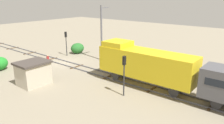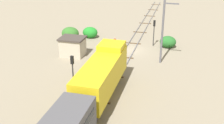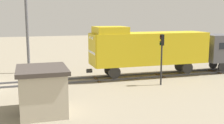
{
  "view_description": "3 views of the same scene",
  "coord_description": "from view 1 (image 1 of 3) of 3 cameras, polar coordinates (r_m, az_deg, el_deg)",
  "views": [
    {
      "loc": [
        20.05,
        26.0,
        9.79
      ],
      "look_at": [
        -0.86,
        8.98,
        1.66
      ],
      "focal_mm": 35.0,
      "sensor_mm": 36.0,
      "label": 1
    },
    {
      "loc": [
        -7.74,
        39.26,
        15.38
      ],
      "look_at": [
        0.09,
        10.02,
        2.23
      ],
      "focal_mm": 45.0,
      "sensor_mm": 36.0,
      "label": 2
    },
    {
      "loc": [
        24.08,
        3.41,
        5.76
      ],
      "look_at": [
        -1.48,
        11.21,
        1.29
      ],
      "focal_mm": 45.0,
      "sensor_mm": 36.0,
      "label": 3
    }
  ],
  "objects": [
    {
      "name": "relay_hut",
      "position": [
        26.55,
        -19.87,
        -2.7
      ],
      "size": [
        3.5,
        2.9,
        2.74
      ],
      "color": "#B2A893",
      "rests_on": "ground"
    },
    {
      "name": "railway_track",
      "position": [
        34.24,
        -12.67,
        -0.12
      ],
      "size": [
        2.4,
        74.36,
        0.16
      ],
      "color": "#595960",
      "rests_on": "ground"
    },
    {
      "name": "traffic_signal_mid",
      "position": [
        21.65,
        3.16,
        -1.72
      ],
      "size": [
        0.32,
        0.34,
        4.22
      ],
      "color": "#262628",
      "rests_on": "ground"
    },
    {
      "name": "ground_plane",
      "position": [
        34.26,
        -12.67,
        -0.24
      ],
      "size": [
        111.54,
        111.54,
        0.0
      ],
      "primitive_type": "plane",
      "color": "gray"
    },
    {
      "name": "worker_near_track",
      "position": [
        32.9,
        -16.39,
        0.58
      ],
      "size": [
        0.38,
        0.38,
        1.7
      ],
      "rotation": [
        0.0,
        0.0,
        1.24
      ],
      "color": "#262B38",
      "rests_on": "ground"
    },
    {
      "name": "catenary_mast",
      "position": [
        34.12,
        -2.71,
        7.87
      ],
      "size": [
        1.94,
        0.28,
        8.53
      ],
      "color": "#595960",
      "rests_on": "ground"
    },
    {
      "name": "locomotive",
      "position": [
        24.28,
        8.37,
        -0.2
      ],
      "size": [
        2.9,
        11.6,
        4.6
      ],
      "color": "gold",
      "rests_on": "railway_track"
    },
    {
      "name": "traffic_signal_near",
      "position": [
        37.76,
        -11.94,
        5.85
      ],
      "size": [
        0.32,
        0.34,
        4.11
      ],
      "color": "#262628",
      "rests_on": "ground"
    },
    {
      "name": "bush_mid",
      "position": [
        39.45,
        -9.01,
        3.57
      ],
      "size": [
        2.52,
        2.06,
        1.83
      ],
      "primitive_type": "ellipsoid",
      "color": "#246126",
      "rests_on": "ground"
    }
  ]
}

